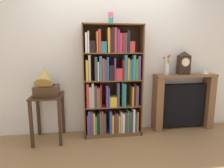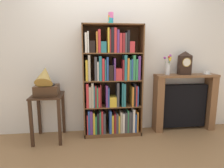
% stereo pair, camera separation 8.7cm
% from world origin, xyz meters
% --- Properties ---
extents(ground_plane, '(7.82, 6.40, 0.02)m').
position_xyz_m(ground_plane, '(0.00, 0.00, -0.01)').
color(ground_plane, '#997047').
extents(wall_back, '(4.82, 0.08, 2.60)m').
position_xyz_m(wall_back, '(0.13, 0.33, 1.30)').
color(wall_back, silver).
rests_on(wall_back, ground).
extents(bookshelf, '(0.94, 0.33, 1.79)m').
position_xyz_m(bookshelf, '(-0.01, 0.11, 0.82)').
color(bookshelf, brown).
rests_on(bookshelf, ground).
extents(cup_stack, '(0.08, 0.08, 0.18)m').
position_xyz_m(cup_stack, '(-0.03, 0.12, 1.88)').
color(cup_stack, green).
rests_on(cup_stack, bookshelf).
extents(side_table_left, '(0.46, 0.51, 0.73)m').
position_xyz_m(side_table_left, '(-1.02, 0.03, 0.53)').
color(side_table_left, '#382316').
rests_on(side_table_left, ground).
extents(gramophone, '(0.35, 0.43, 0.50)m').
position_xyz_m(gramophone, '(-1.02, -0.02, 0.93)').
color(gramophone, '#472D1C').
rests_on(gramophone, side_table_left).
extents(fireplace_mantel, '(1.07, 0.27, 0.99)m').
position_xyz_m(fireplace_mantel, '(1.27, 0.17, 0.49)').
color(fireplace_mantel, brown).
rests_on(fireplace_mantel, ground).
extents(mantel_clock, '(0.20, 0.14, 0.39)m').
position_xyz_m(mantel_clock, '(1.23, 0.15, 1.19)').
color(mantel_clock, black).
rests_on(mantel_clock, fireplace_mantel).
extents(flower_vase, '(0.13, 0.13, 0.34)m').
position_xyz_m(flower_vase, '(0.94, 0.15, 1.14)').
color(flower_vase, silver).
rests_on(flower_vase, fireplace_mantel).
extents(teacup_with_saucer, '(0.14, 0.14, 0.06)m').
position_xyz_m(teacup_with_saucer, '(1.65, 0.15, 1.01)').
color(teacup_with_saucer, white).
rests_on(teacup_with_saucer, fireplace_mantel).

